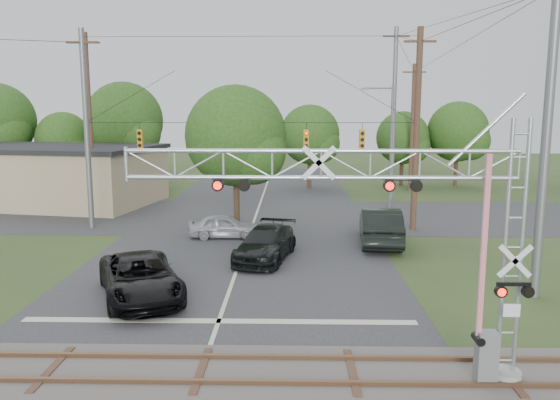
{
  "coord_description": "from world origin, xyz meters",
  "views": [
    {
      "loc": [
        2.39,
        -11.51,
        6.82
      ],
      "look_at": [
        1.97,
        7.5,
        3.74
      ],
      "focal_mm": 35.0,
      "sensor_mm": 36.0,
      "label": 1
    }
  ],
  "objects_px": {
    "traffic_signal_span": "(267,132)",
    "crossing_gantry": "(395,223)",
    "pickup_black": "(140,278)",
    "sedan_silver": "(224,226)",
    "commercial_building": "(31,174)",
    "streetlight": "(389,140)",
    "car_dark": "(266,244)"
  },
  "relations": [
    {
      "from": "traffic_signal_span",
      "to": "crossing_gantry",
      "type": "bearing_deg",
      "value": -77.71
    },
    {
      "from": "pickup_black",
      "to": "sedan_silver",
      "type": "xyz_separation_m",
      "value": [
        1.88,
        9.85,
        -0.14
      ]
    },
    {
      "from": "commercial_building",
      "to": "streetlight",
      "type": "distance_m",
      "value": 26.69
    },
    {
      "from": "car_dark",
      "to": "streetlight",
      "type": "bearing_deg",
      "value": 72.41
    },
    {
      "from": "sedan_silver",
      "to": "commercial_building",
      "type": "distance_m",
      "value": 19.62
    },
    {
      "from": "streetlight",
      "to": "sedan_silver",
      "type": "bearing_deg",
      "value": -137.46
    },
    {
      "from": "streetlight",
      "to": "traffic_signal_span",
      "type": "bearing_deg",
      "value": -138.79
    },
    {
      "from": "traffic_signal_span",
      "to": "car_dark",
      "type": "distance_m",
      "value": 8.37
    },
    {
      "from": "pickup_black",
      "to": "commercial_building",
      "type": "relative_size",
      "value": 0.28
    },
    {
      "from": "traffic_signal_span",
      "to": "pickup_black",
      "type": "height_order",
      "value": "traffic_signal_span"
    },
    {
      "from": "sedan_silver",
      "to": "commercial_building",
      "type": "relative_size",
      "value": 0.19
    },
    {
      "from": "sedan_silver",
      "to": "streetlight",
      "type": "relative_size",
      "value": 0.44
    },
    {
      "from": "crossing_gantry",
      "to": "commercial_building",
      "type": "relative_size",
      "value": 0.5
    },
    {
      "from": "traffic_signal_span",
      "to": "pickup_black",
      "type": "bearing_deg",
      "value": -108.59
    },
    {
      "from": "crossing_gantry",
      "to": "car_dark",
      "type": "xyz_separation_m",
      "value": [
        -3.75,
        11.59,
        -3.38
      ]
    },
    {
      "from": "crossing_gantry",
      "to": "sedan_silver",
      "type": "relative_size",
      "value": 2.61
    },
    {
      "from": "pickup_black",
      "to": "sedan_silver",
      "type": "height_order",
      "value": "pickup_black"
    },
    {
      "from": "crossing_gantry",
      "to": "traffic_signal_span",
      "type": "distance_m",
      "value": 18.85
    },
    {
      "from": "car_dark",
      "to": "streetlight",
      "type": "distance_m",
      "value": 16.67
    },
    {
      "from": "traffic_signal_span",
      "to": "car_dark",
      "type": "relative_size",
      "value": 3.7
    },
    {
      "from": "traffic_signal_span",
      "to": "commercial_building",
      "type": "relative_size",
      "value": 0.97
    },
    {
      "from": "crossing_gantry",
      "to": "sedan_silver",
      "type": "distance_m",
      "value": 17.48
    },
    {
      "from": "car_dark",
      "to": "sedan_silver",
      "type": "distance_m",
      "value": 5.02
    },
    {
      "from": "pickup_black",
      "to": "commercial_building",
      "type": "bearing_deg",
      "value": 100.77
    },
    {
      "from": "crossing_gantry",
      "to": "streetlight",
      "type": "height_order",
      "value": "streetlight"
    },
    {
      "from": "traffic_signal_span",
      "to": "commercial_building",
      "type": "distance_m",
      "value": 20.57
    },
    {
      "from": "traffic_signal_span",
      "to": "pickup_black",
      "type": "xyz_separation_m",
      "value": [
        -4.12,
        -12.25,
        -4.89
      ]
    },
    {
      "from": "crossing_gantry",
      "to": "commercial_building",
      "type": "distance_m",
      "value": 35.2
    },
    {
      "from": "traffic_signal_span",
      "to": "car_dark",
      "type": "height_order",
      "value": "traffic_signal_span"
    },
    {
      "from": "pickup_black",
      "to": "streetlight",
      "type": "bearing_deg",
      "value": 34.61
    },
    {
      "from": "car_dark",
      "to": "commercial_building",
      "type": "xyz_separation_m",
      "value": [
        -18.46,
        15.64,
        1.42
      ]
    },
    {
      "from": "crossing_gantry",
      "to": "traffic_signal_span",
      "type": "relative_size",
      "value": 0.52
    }
  ]
}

